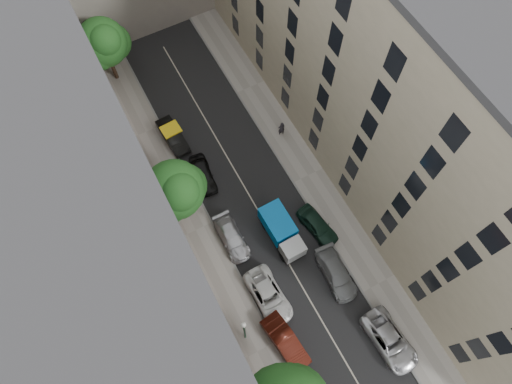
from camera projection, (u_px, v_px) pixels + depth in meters
ground at (253, 203)px, 39.54m from camera, size 120.00×120.00×0.00m
road_surface at (253, 203)px, 39.53m from camera, size 8.00×44.00×0.02m
sidewalk_left at (196, 230)px, 38.39m from camera, size 3.00×44.00×0.15m
sidewalk_right at (308, 176)px, 40.55m from camera, size 3.00×44.00×0.15m
building_left at (96, 215)px, 28.29m from camera, size 8.00×44.00×20.00m
building_right at (388, 81)px, 32.63m from camera, size 8.00×44.00×20.00m
tarp_truck at (282, 231)px, 37.13m from camera, size 2.02×4.86×2.24m
car_left_1 at (285, 341)px, 33.98m from camera, size 2.17×4.73×1.50m
car_left_2 at (269, 296)px, 35.48m from camera, size 2.38×4.96×1.36m
car_left_3 at (232, 238)px, 37.52m from camera, size 1.82×4.42×1.28m
car_left_4 at (203, 174)px, 39.90m from camera, size 2.12×4.27×1.40m
car_left_5 at (173, 136)px, 41.55m from camera, size 1.79×4.35×1.40m
car_right_0 at (390, 340)px, 34.06m from camera, size 2.57×5.18×1.41m
car_right_1 at (336, 274)px, 36.22m from camera, size 2.24×4.82×1.36m
car_right_2 at (317, 225)px, 37.91m from camera, size 2.28×4.32×1.40m
tree_mid at (177, 191)px, 33.97m from camera, size 4.94×4.60×7.95m
tree_far at (104, 44)px, 40.79m from camera, size 4.84×4.49×7.11m
lamp_post at (244, 330)px, 31.21m from camera, size 0.36×0.36×6.20m
pedestrian at (281, 128)px, 41.51m from camera, size 0.69×0.51×1.75m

